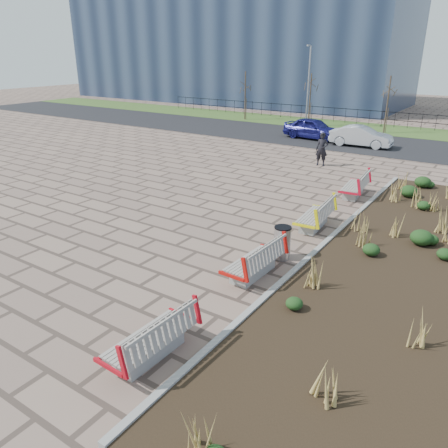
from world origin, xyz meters
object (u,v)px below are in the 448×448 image
Objects in this scene: bench_b at (253,259)px; bench_a at (149,336)px; bench_d at (354,185)px; litter_bin at (282,243)px; bench_c at (314,214)px; pedestrian at (322,149)px; car_silver at (361,136)px; lamp_west at (308,87)px; car_blue at (313,128)px.

bench_a is at bearing -87.71° from bench_b.
bench_d is 6.98m from litter_bin.
bench_c reaches higher than litter_bin.
pedestrian reaches higher than car_silver.
litter_bin is (0.17, -6.97, -0.01)m from bench_d.
bench_b is 18.83m from car_silver.
bench_b is at bearing -69.31° from lamp_west.
car_blue is at bearing 107.61° from bench_a.
litter_bin is (0.17, 5.49, -0.01)m from bench_a.
car_blue reaches higher than bench_d.
bench_d is 5.26m from pedestrian.
litter_bin is 0.16× the size of lamp_west.
car_blue is 0.69× the size of lamp_west.
bench_d is at bearing -63.77° from pedestrian.
car_silver is (-2.93, 10.23, 0.15)m from bench_d.
lamp_west is at bearing 34.85° from car_blue.
bench_a is 22.88m from car_silver.
pedestrian is 6.03m from car_silver.
bench_b reaches higher than litter_bin.
bench_d is 12.68m from car_blue.
car_blue reaches higher than car_silver.
bench_b and bench_d have the same top height.
bench_a reaches higher than litter_bin.
car_silver is (-2.93, 22.69, 0.15)m from bench_a.
bench_d is 0.51× the size of car_blue.
car_blue reaches higher than bench_c.
lamp_west reaches higher than car_blue.
bench_a is at bearing -94.42° from bench_c.
bench_c is 2.76m from litter_bin.
litter_bin is at bearing 85.28° from bench_b.
litter_bin is at bearing -84.06° from pedestrian.
litter_bin is 11.66m from pedestrian.
car_blue is at bearing 110.36° from litter_bin.
car_silver is at bearing 99.52° from bench_a.
bench_d reaches higher than litter_bin.
bench_d is 10.64m from car_silver.
bench_a and bench_c have the same top height.
car_blue is at bearing 108.72° from bench_c.
lamp_west is (-9.17, 22.43, 2.55)m from litter_bin.
bench_d is at bearing 92.16° from bench_a.
bench_a is at bearing -91.79° from litter_bin.
car_blue is (-6.46, 19.27, 0.22)m from bench_b.
litter_bin is at bearing -67.76° from lamp_west.
lamp_west is at bearing 112.24° from litter_bin.
lamp_west reaches higher than pedestrian.
car_silver is at bearing -40.77° from lamp_west.
lamp_west is at bearing 110.02° from bench_a.
bench_d is at bearing -167.37° from car_silver.
car_blue is 5.71m from lamp_west.
bench_c is 2.16× the size of litter_bin.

